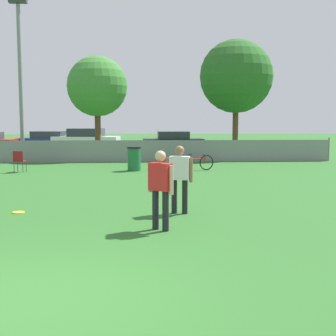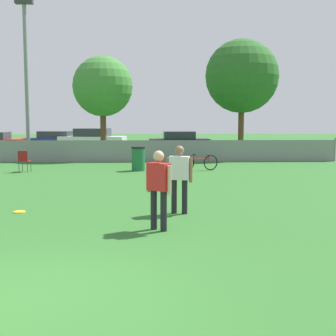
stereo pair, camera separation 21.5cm
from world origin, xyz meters
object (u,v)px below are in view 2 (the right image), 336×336
folding_chair_sideline (24,159)px  parked_car_dark (179,142)px  tree_near_pole (103,87)px  player_thrower_red (159,184)px  light_pole (26,66)px  tree_far_right (242,76)px  bicycle_sideline (199,163)px  parked_car_blue (55,140)px  trash_bin (138,159)px  player_receiver_white (179,174)px  parked_car_white (93,139)px  frisbee_disc (19,212)px

folding_chair_sideline → parked_car_dark: 13.48m
tree_near_pole → folding_chair_sideline: 7.64m
player_thrower_red → folding_chair_sideline: player_thrower_red is taller
tree_near_pole → player_thrower_red: (2.69, -16.59, -2.98)m
light_pole → player_thrower_red: bearing=-67.5°
tree_far_right → bicycle_sideline: bearing=-114.7°
tree_far_right → player_thrower_red: tree_far_right is taller
parked_car_blue → tree_far_right: bearing=-23.2°
trash_bin → parked_car_blue: parked_car_blue is taller
tree_far_right → bicycle_sideline: (-3.08, -6.68, -4.18)m
bicycle_sideline → parked_car_blue: size_ratio=0.38×
bicycle_sideline → parked_car_blue: 16.29m
light_pole → folding_chair_sideline: bearing=-77.6°
light_pole → bicycle_sideline: light_pole is taller
tree_far_right → player_thrower_red: size_ratio=4.14×
player_receiver_white → bicycle_sideline: (1.40, 8.85, -0.58)m
parked_car_blue → trash_bin: bearing=-58.0°
trash_bin → parked_car_white: 13.49m
light_pole → frisbee_disc: light_pole is taller
parked_car_blue → parked_car_white: (2.71, -0.60, 0.08)m
light_pole → bicycle_sideline: (8.48, -5.39, -4.57)m
trash_bin → frisbee_disc: bearing=-106.7°
tree_far_right → parked_car_blue: bearing=149.1°
frisbee_disc → trash_bin: (2.61, 8.68, 0.50)m
player_receiver_white → trash_bin: (-1.16, 8.96, -0.41)m
parked_car_white → trash_bin: bearing=-67.5°
parked_car_blue → parked_car_dark: size_ratio=1.09×
light_pole → frisbee_disc: (3.31, -13.95, -4.90)m
light_pole → tree_near_pole: bearing=11.0°
tree_far_right → folding_chair_sideline: bearing=-146.5°
tree_far_right → parked_car_white: bearing=144.6°
tree_near_pole → parked_car_white: bearing=101.5°
tree_far_right → player_thrower_red: 18.20m
player_thrower_red → parked_car_white: (-4.12, 23.60, -0.20)m
player_receiver_white → tree_far_right: bearing=88.4°
parked_car_blue → parked_car_white: bearing=-4.8°
tree_near_pole → tree_far_right: bearing=4.0°
parked_car_blue → folding_chair_sideline: bearing=-76.3°
parked_car_white → player_receiver_white: bearing=-70.6°
trash_bin → player_thrower_red: bearing=-86.5°
trash_bin → parked_car_white: parked_car_white is taller
parked_car_white → frisbee_disc: bearing=-80.2°
player_receiver_white → folding_chair_sideline: player_receiver_white is taller
player_thrower_red → bicycle_sideline: (1.91, 10.45, -0.58)m
player_thrower_red → parked_car_white: 23.95m
tree_near_pole → parked_car_blue: size_ratio=1.28×
light_pole → tree_far_right: 11.64m
tree_near_pole → folding_chair_sideline: tree_near_pole is taller
player_receiver_white → bicycle_sideline: 8.98m
player_receiver_white → parked_car_dark: player_receiver_white is taller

